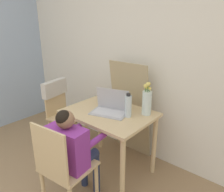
{
  "coord_description": "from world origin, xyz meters",
  "views": [
    {
      "loc": [
        1.26,
        0.03,
        1.68
      ],
      "look_at": [
        -0.12,
        1.66,
        0.92
      ],
      "focal_mm": 35.0,
      "sensor_mm": 36.0,
      "label": 1
    }
  ],
  "objects": [
    {
      "name": "flower_vase",
      "position": [
        0.19,
        1.84,
        0.89
      ],
      "size": [
        0.1,
        0.1,
        0.35
      ],
      "color": "silver",
      "rests_on": "dining_table"
    },
    {
      "name": "laptop",
      "position": [
        -0.13,
        1.65,
        0.79
      ],
      "size": [
        0.42,
        0.33,
        0.24
      ],
      "rotation": [
        0.0,
        0.0,
        0.29
      ],
      "color": "#B2B2B7",
      "rests_on": "dining_table"
    },
    {
      "name": "chair_occupied",
      "position": [
        -0.06,
        0.94,
        0.47
      ],
      "size": [
        0.44,
        0.44,
        0.91
      ],
      "rotation": [
        0.0,
        0.0,
        3.25
      ],
      "color": "#D6B784",
      "rests_on": "ground_plane"
    },
    {
      "name": "person_seated",
      "position": [
        -0.07,
        1.06,
        0.62
      ],
      "size": [
        0.4,
        0.46,
        0.99
      ],
      "rotation": [
        0.0,
        0.0,
        3.25
      ],
      "color": "purple",
      "rests_on": "ground_plane"
    },
    {
      "name": "cardboard_panel",
      "position": [
        -0.18,
        2.08,
        0.6
      ],
      "size": [
        0.53,
        0.18,
        1.21
      ],
      "color": "tan",
      "rests_on": "ground_plane"
    },
    {
      "name": "chair_spare",
      "position": [
        -1.01,
        1.64,
        0.62
      ],
      "size": [
        0.5,
        0.47,
        0.92
      ],
      "rotation": [
        0.0,
        0.0,
        1.77
      ],
      "color": "#D6B784",
      "rests_on": "ground_plane"
    },
    {
      "name": "wall_back",
      "position": [
        0.0,
        2.23,
        1.25
      ],
      "size": [
        6.4,
        0.05,
        2.5
      ],
      "color": "white",
      "rests_on": "ground_plane"
    },
    {
      "name": "water_bottle",
      "position": [
        0.08,
        1.67,
        0.85
      ],
      "size": [
        0.07,
        0.07,
        0.25
      ],
      "color": "silver",
      "rests_on": "dining_table"
    },
    {
      "name": "dining_table",
      "position": [
        -0.14,
        1.64,
        0.62
      ],
      "size": [
        0.92,
        0.68,
        0.74
      ],
      "color": "#D6B784",
      "rests_on": "ground_plane"
    }
  ]
}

